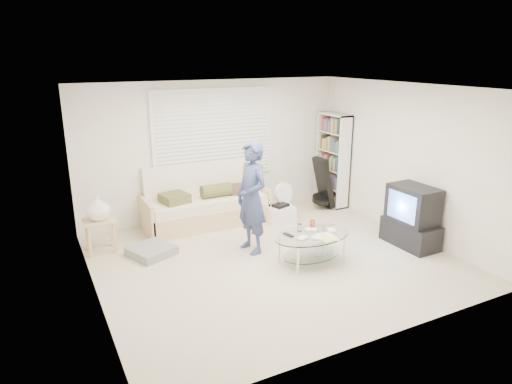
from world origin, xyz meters
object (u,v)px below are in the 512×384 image
futon_sofa (205,205)px  tv_unit (412,217)px  coffee_table (312,240)px  bookshelf (333,160)px

futon_sofa → tv_unit: (2.54, -2.40, 0.12)m
futon_sofa → coffee_table: size_ratio=1.78×
tv_unit → coffee_table: 1.76m
futon_sofa → bookshelf: 2.73m
futon_sofa → tv_unit: bearing=-43.4°
futon_sofa → coffee_table: 2.37m
bookshelf → tv_unit: bearing=-93.1°
coffee_table → bookshelf: bearing=48.5°
tv_unit → coffee_table: tv_unit is taller
futon_sofa → coffee_table: bearing=-70.4°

